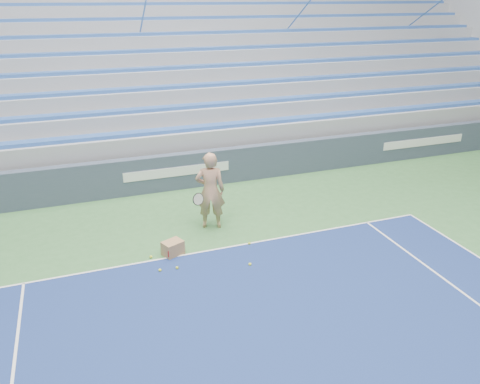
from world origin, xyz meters
name	(u,v)px	position (x,y,z in m)	size (l,w,h in m)	color
sponsor_barrier	(177,171)	(0.00, 15.88, 0.55)	(30.00, 0.32, 1.10)	#394457
bleachers	(142,81)	(0.00, 21.60, 2.36)	(31.00, 9.15, 7.30)	#97999F
tennis_player	(210,191)	(0.24, 13.06, 0.99)	(1.02, 0.95, 1.99)	tan
ball_box	(173,248)	(-0.97, 12.01, 0.17)	(0.54, 0.48, 0.33)	#A1784E
tennis_ball_0	(250,264)	(0.50, 10.97, 0.03)	(0.07, 0.07, 0.07)	yellow
tennis_ball_1	(151,257)	(-1.48, 12.02, 0.03)	(0.07, 0.07, 0.07)	yellow
tennis_ball_2	(177,268)	(-1.03, 11.37, 0.03)	(0.07, 0.07, 0.07)	yellow
tennis_ball_3	(249,243)	(0.82, 11.85, 0.03)	(0.07, 0.07, 0.07)	yellow
tennis_ball_4	(160,270)	(-1.39, 11.40, 0.03)	(0.07, 0.07, 0.07)	yellow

